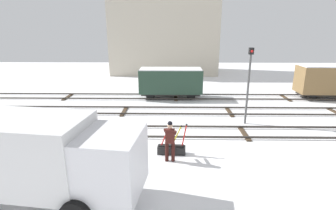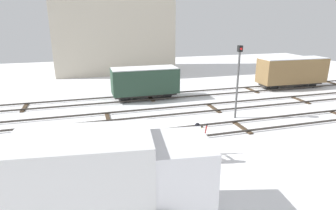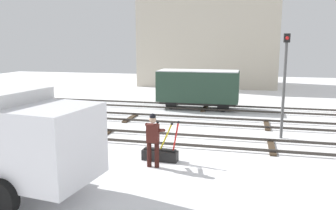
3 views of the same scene
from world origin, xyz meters
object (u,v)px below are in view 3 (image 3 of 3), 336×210
signal_post (285,76)px  freight_car_near_switch (198,87)px  switch_lever_frame (160,154)px  rail_worker (153,137)px

signal_post → freight_car_near_switch: size_ratio=0.89×
signal_post → freight_car_near_switch: (-4.41, 5.75, -1.27)m
switch_lever_frame → rail_worker: 1.00m
rail_worker → signal_post: (4.37, 4.54, 1.63)m
rail_worker → signal_post: bearing=48.8°
switch_lever_frame → freight_car_near_switch: size_ratio=0.29×
switch_lever_frame → rail_worker: bearing=-93.7°
rail_worker → freight_car_near_switch: bearing=93.0°
switch_lever_frame → signal_post: (4.30, 3.90, 2.39)m
switch_lever_frame → rail_worker: (-0.07, -0.64, 0.76)m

